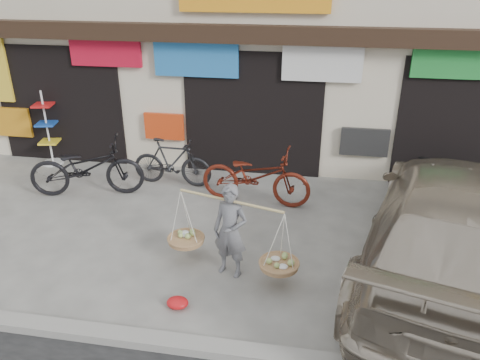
% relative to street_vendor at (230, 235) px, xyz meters
% --- Properties ---
extents(ground, '(70.00, 70.00, 0.00)m').
position_rel_street_vendor_xyz_m(ground, '(-0.24, 0.36, -0.67)').
color(ground, gray).
rests_on(ground, ground).
extents(kerb, '(70.00, 0.25, 0.12)m').
position_rel_street_vendor_xyz_m(kerb, '(-0.24, -1.64, -0.61)').
color(kerb, gray).
rests_on(kerb, ground).
extents(shophouse_block, '(14.00, 6.32, 7.00)m').
position_rel_street_vendor_xyz_m(shophouse_block, '(-0.24, 6.78, 2.78)').
color(shophouse_block, beige).
rests_on(shophouse_block, ground).
extents(street_vendor, '(2.06, 0.98, 1.47)m').
position_rel_street_vendor_xyz_m(street_vendor, '(0.00, 0.00, 0.00)').
color(street_vendor, slate).
rests_on(street_vendor, ground).
extents(bike_0, '(2.39, 1.33, 1.19)m').
position_rel_street_vendor_xyz_m(bike_0, '(-3.37, 2.17, -0.08)').
color(bike_0, black).
rests_on(bike_0, ground).
extents(bike_1, '(1.73, 0.56, 1.03)m').
position_rel_street_vendor_xyz_m(bike_1, '(-1.82, 2.92, -0.16)').
color(bike_1, black).
rests_on(bike_1, ground).
extents(bike_2, '(2.24, 0.98, 1.14)m').
position_rel_street_vendor_xyz_m(bike_2, '(0.04, 2.40, -0.10)').
color(bike_2, '#591B0F').
rests_on(bike_2, ground).
extents(suv, '(3.96, 6.43, 1.74)m').
position_rel_street_vendor_xyz_m(suv, '(3.26, 0.46, 0.20)').
color(suv, '#B4A691').
rests_on(suv, ground).
extents(display_rack, '(0.49, 0.49, 1.76)m').
position_rel_street_vendor_xyz_m(display_rack, '(-4.99, 3.55, 0.04)').
color(display_rack, silver).
rests_on(display_rack, ground).
extents(red_bag, '(0.31, 0.25, 0.14)m').
position_rel_street_vendor_xyz_m(red_bag, '(-0.57, -0.91, -0.60)').
color(red_bag, red).
rests_on(red_bag, ground).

